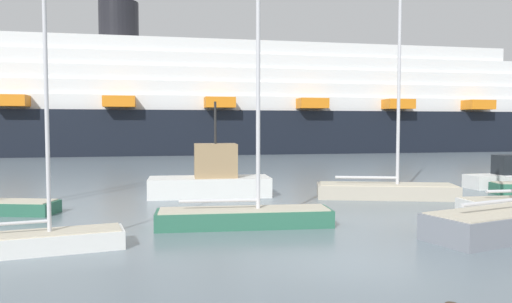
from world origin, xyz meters
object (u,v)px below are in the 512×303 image
Objects in this scene: sailboat_2 at (245,213)px; sailboat_7 at (386,187)px; cruise_ship at (254,106)px; fishing_boat_0 at (211,178)px; fishing_boat_1 at (510,176)px; sailboat_0 at (35,239)px.

sailboat_2 is 0.74× the size of sailboat_7.
sailboat_7 is 43.40m from cruise_ship.
sailboat_2 is 1.50× the size of fishing_boat_0.
fishing_boat_1 is 0.05× the size of cruise_ship.
sailboat_7 is 0.13× the size of cruise_ship.
fishing_boat_0 reaches higher than fishing_boat_1.
sailboat_0 is 53.56m from cruise_ship.
sailboat_7 reaches higher than fishing_boat_1.
sailboat_0 is 0.77× the size of sailboat_2.
sailboat_2 reaches higher than fishing_boat_0.
sailboat_2 is at bearing -101.50° from cruise_ship.
sailboat_7 reaches higher than sailboat_2.
sailboat_7 reaches higher than fishing_boat_0.
sailboat_2 is at bearing -84.37° from fishing_boat_0.
sailboat_7 is 8.93m from fishing_boat_0.
cruise_ship is at bearing 82.69° from sailboat_2.
fishing_boat_1 is (9.09, 2.17, 0.11)m from sailboat_7.
sailboat_2 is at bearing -130.45° from sailboat_7.
sailboat_7 is at bearing -12.86° from fishing_boat_0.
sailboat_0 is at bearing -156.00° from sailboat_2.
sailboat_2 is 9.76m from sailboat_7.
fishing_boat_0 is 17.64m from fishing_boat_1.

